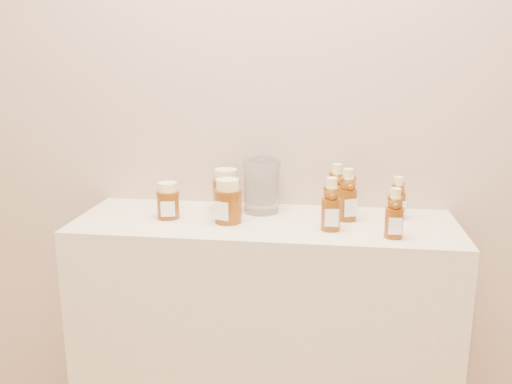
% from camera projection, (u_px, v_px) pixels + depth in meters
% --- Properties ---
extents(wall_back, '(3.50, 0.02, 2.70)m').
position_uv_depth(wall_back, '(272.00, 73.00, 1.79)').
color(wall_back, tan).
rests_on(wall_back, ground).
extents(display_table, '(1.20, 0.40, 0.90)m').
position_uv_depth(display_table, '(264.00, 349.00, 1.82)').
color(display_table, beige).
rests_on(display_table, ground).
extents(bear_bottle_back_left, '(0.07, 0.07, 0.18)m').
position_uv_depth(bear_bottle_back_left, '(337.00, 185.00, 1.78)').
color(bear_bottle_back_left, '#5F2A07').
rests_on(bear_bottle_back_left, display_table).
extents(bear_bottle_back_mid, '(0.08, 0.08, 0.19)m').
position_uv_depth(bear_bottle_back_mid, '(348.00, 191.00, 1.69)').
color(bear_bottle_back_mid, '#5F2A07').
rests_on(bear_bottle_back_mid, display_table).
extents(bear_bottle_back_right, '(0.07, 0.07, 0.15)m').
position_uv_depth(bear_bottle_back_right, '(398.00, 195.00, 1.71)').
color(bear_bottle_back_right, '#5F2A07').
rests_on(bear_bottle_back_right, display_table).
extents(bear_bottle_front_left, '(0.07, 0.07, 0.18)m').
position_uv_depth(bear_bottle_front_left, '(331.00, 201.00, 1.59)').
color(bear_bottle_front_left, '#5F2A07').
rests_on(bear_bottle_front_left, display_table).
extents(bear_bottle_front_right, '(0.06, 0.06, 0.16)m').
position_uv_depth(bear_bottle_front_right, '(395.00, 210.00, 1.53)').
color(bear_bottle_front_right, '#5F2A07').
rests_on(bear_bottle_front_right, display_table).
extents(honey_jar_left, '(0.09, 0.09, 0.12)m').
position_uv_depth(honey_jar_left, '(168.00, 200.00, 1.72)').
color(honey_jar_left, '#5F2A07').
rests_on(honey_jar_left, display_table).
extents(honey_jar_back, '(0.10, 0.10, 0.14)m').
position_uv_depth(honey_jar_back, '(226.00, 191.00, 1.79)').
color(honey_jar_back, '#5F2A07').
rests_on(honey_jar_back, display_table).
extents(honey_jar_front, '(0.11, 0.11, 0.14)m').
position_uv_depth(honey_jar_front, '(228.00, 201.00, 1.67)').
color(honey_jar_front, '#5F2A07').
rests_on(honey_jar_front, display_table).
extents(glass_canister, '(0.16, 0.16, 0.19)m').
position_uv_depth(glass_canister, '(262.00, 184.00, 1.78)').
color(glass_canister, white).
rests_on(glass_canister, display_table).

